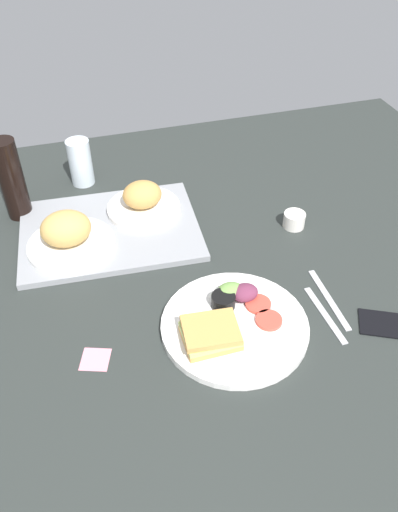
# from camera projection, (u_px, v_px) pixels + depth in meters

# --- Properties ---
(ground_plane) EXTENTS (1.90, 1.50, 0.03)m
(ground_plane) POSITION_uv_depth(u_px,v_px,m) (194.00, 283.00, 1.20)
(ground_plane) COLOR #282D2B
(serving_tray) EXTENTS (0.47, 0.36, 0.02)m
(serving_tray) POSITION_uv_depth(u_px,v_px,m) (110.00, 230.00, 1.31)
(serving_tray) COLOR gray
(serving_tray) RESTS_ON ground_plane
(bread_plate_near) EXTENTS (0.21, 0.21, 0.10)m
(bread_plate_near) POSITION_uv_depth(u_px,v_px,m) (68.00, 235.00, 1.22)
(bread_plate_near) COLOR white
(bread_plate_near) RESTS_ON serving_tray
(bread_plate_far) EXTENTS (0.19, 0.19, 0.08)m
(bread_plate_far) POSITION_uv_depth(u_px,v_px,m) (143.00, 201.00, 1.34)
(bread_plate_far) COLOR white
(bread_plate_far) RESTS_ON serving_tray
(plate_with_salad) EXTENTS (0.31, 0.31, 0.05)m
(plate_with_salad) POSITION_uv_depth(u_px,v_px,m) (231.00, 322.00, 1.06)
(plate_with_salad) COLOR white
(plate_with_salad) RESTS_ON ground_plane
(drinking_glass) EXTENTS (0.07, 0.07, 0.13)m
(drinking_glass) POSITION_uv_depth(u_px,v_px,m) (80.00, 162.00, 1.45)
(drinking_glass) COLOR silver
(drinking_glass) RESTS_ON ground_plane
(soda_bottle) EXTENTS (0.06, 0.06, 0.22)m
(soda_bottle) POSITION_uv_depth(u_px,v_px,m) (12.00, 180.00, 1.30)
(soda_bottle) COLOR black
(soda_bottle) RESTS_ON ground_plane
(espresso_cup) EXTENTS (0.06, 0.06, 0.04)m
(espresso_cup) POSITION_uv_depth(u_px,v_px,m) (294.00, 220.00, 1.32)
(espresso_cup) COLOR silver
(espresso_cup) RESTS_ON ground_plane
(fork) EXTENTS (0.02, 0.17, 0.01)m
(fork) POSITION_uv_depth(u_px,v_px,m) (325.00, 314.00, 1.10)
(fork) COLOR #B7B7BC
(fork) RESTS_ON ground_plane
(knife) EXTENTS (0.02, 0.19, 0.01)m
(knife) POSITION_uv_depth(u_px,v_px,m) (329.00, 299.00, 1.13)
(knife) COLOR #B7B7BC
(knife) RESTS_ON ground_plane
(cell_phone) EXTENTS (0.16, 0.13, 0.01)m
(cell_phone) POSITION_uv_depth(u_px,v_px,m) (394.00, 325.00, 1.07)
(cell_phone) COLOR black
(cell_phone) RESTS_ON ground_plane
(sticky_note) EXTENTS (0.07, 0.07, 0.00)m
(sticky_note) POSITION_uv_depth(u_px,v_px,m) (95.00, 359.00, 1.01)
(sticky_note) COLOR pink
(sticky_note) RESTS_ON ground_plane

